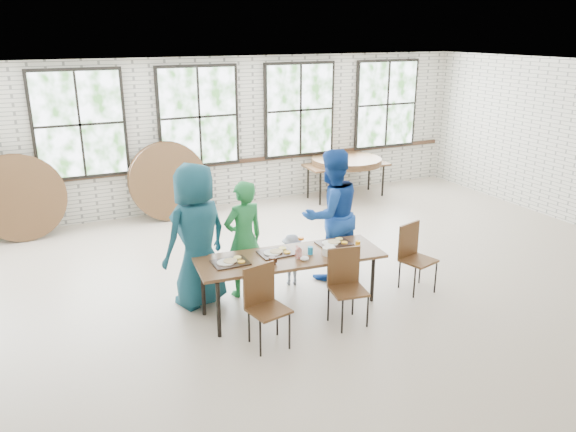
# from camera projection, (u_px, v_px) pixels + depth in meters

# --- Properties ---
(room) EXTENTS (12.00, 12.00, 12.00)m
(room) POSITION_uv_depth(u_px,v_px,m) (199.00, 119.00, 10.92)
(room) COLOR #B5A590
(room) RESTS_ON ground
(dining_table) EXTENTS (2.47, 1.04, 0.74)m
(dining_table) POSITION_uv_depth(u_px,v_px,m) (290.00, 259.00, 7.19)
(dining_table) COLOR brown
(dining_table) RESTS_ON ground
(chair_near_left) EXTENTS (0.49, 0.48, 0.95)m
(chair_near_left) POSITION_uv_depth(u_px,v_px,m) (264.00, 299.00, 6.42)
(chair_near_left) COLOR #53341B
(chair_near_left) RESTS_ON ground
(chair_near_right) EXTENTS (0.48, 0.47, 0.95)m
(chair_near_right) POSITION_uv_depth(u_px,v_px,m) (346.00, 280.00, 6.91)
(chair_near_right) COLOR #53341B
(chair_near_right) RESTS_ON ground
(chair_spare) EXTENTS (0.51, 0.50, 0.95)m
(chair_spare) POSITION_uv_depth(u_px,v_px,m) (413.00, 251.00, 7.79)
(chair_spare) COLOR #53341B
(chair_spare) RESTS_ON ground
(adult_teal) EXTENTS (1.09, 0.91, 1.92)m
(adult_teal) POSITION_uv_depth(u_px,v_px,m) (197.00, 236.00, 7.24)
(adult_teal) COLOR #174D57
(adult_teal) RESTS_ON ground
(adult_green) EXTENTS (0.65, 0.49, 1.62)m
(adult_green) POSITION_uv_depth(u_px,v_px,m) (244.00, 239.00, 7.55)
(adult_green) COLOR #207939
(adult_green) RESTS_ON ground
(toddler) EXTENTS (0.55, 0.42, 0.75)m
(toddler) POSITION_uv_depth(u_px,v_px,m) (292.00, 259.00, 7.98)
(toddler) COLOR #152043
(toddler) RESTS_ON ground
(adult_blue) EXTENTS (1.01, 0.82, 1.92)m
(adult_blue) POSITION_uv_depth(u_px,v_px,m) (331.00, 215.00, 8.05)
(adult_blue) COLOR #153F98
(adult_blue) RESTS_ON ground
(storage_table) EXTENTS (1.84, 0.84, 0.74)m
(storage_table) POSITION_uv_depth(u_px,v_px,m) (346.00, 166.00, 12.07)
(storage_table) COLOR brown
(storage_table) RESTS_ON ground
(tabletop_clutter) EXTENTS (1.94, 0.58, 0.11)m
(tabletop_clutter) POSITION_uv_depth(u_px,v_px,m) (297.00, 253.00, 7.19)
(tabletop_clutter) COLOR black
(tabletop_clutter) RESTS_ON dining_table
(round_tops_stacked) EXTENTS (1.50, 1.50, 0.13)m
(round_tops_stacked) POSITION_uv_depth(u_px,v_px,m) (346.00, 161.00, 12.03)
(round_tops_stacked) COLOR brown
(round_tops_stacked) RESTS_ON storage_table
(round_tops_leaning) EXTENTS (4.15, 0.47, 1.48)m
(round_tops_leaning) POSITION_uv_depth(u_px,v_px,m) (97.00, 189.00, 10.18)
(round_tops_leaning) COLOR brown
(round_tops_leaning) RESTS_ON ground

